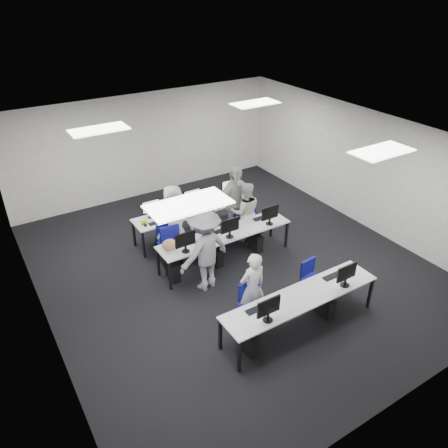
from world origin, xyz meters
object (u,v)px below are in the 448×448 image
desk_mid (225,235)px  chair_3 (211,237)px  chair_7 (244,221)px  photographer (205,250)px  chair_5 (168,247)px  student_0 (252,288)px  chair_1 (312,286)px  student_2 (174,222)px  student_3 (235,202)px  chair_4 (249,225)px  desk_front (301,298)px  student_1 (245,212)px  chair_6 (204,236)px  chair_0 (250,315)px  chair_2 (169,251)px

desk_mid → chair_3: (0.02, 0.66, -0.40)m
chair_7 → photographer: photographer is taller
chair_5 → student_0: student_0 is taller
chair_1 → student_0: bearing=170.0°
chair_7 → photographer: (-1.97, -1.46, 0.62)m
student_2 → student_3: 1.67m
chair_3 → chair_4: chair_4 is taller
chair_4 → chair_7: size_ratio=0.94×
desk_mid → chair_7: bearing=38.3°
desk_front → student_1: 3.29m
chair_6 → student_1: (1.05, -0.23, 0.48)m
chair_7 → student_2: size_ratio=0.54×
photographer → desk_mid: bearing=-156.4°
chair_5 → photographer: 1.54m
student_0 → student_2: (-0.24, 2.76, 0.14)m
chair_3 → chair_1: bearing=-78.3°
student_1 → chair_1: bearing=111.8°
desk_mid → chair_3: size_ratio=3.58×
student_1 → chair_0: bearing=81.7°
chair_3 → chair_5: bearing=168.2°
desk_front → desk_mid: size_ratio=1.00×
chair_1 → chair_2: 3.31m
chair_0 → chair_7: chair_7 is taller
chair_6 → student_0: 2.82m
desk_front → chair_7: size_ratio=3.36×
student_0 → student_3: size_ratio=0.81×
chair_0 → student_1: student_1 is taller
chair_3 → student_2: (-0.88, 0.15, 0.61)m
chair_2 → student_3: size_ratio=0.49×
student_0 → photographer: photographer is taller
desk_front → chair_3: 3.29m
student_1 → photographer: size_ratio=0.83×
student_2 → photographer: photographer is taller
desk_front → student_3: student_3 is taller
chair_3 → chair_6: bearing=135.1°
chair_1 → photographer: bearing=133.5°
chair_0 → chair_6: 2.95m
student_0 → chair_6: bearing=-100.0°
chair_0 → photographer: (-0.11, 1.49, 0.66)m
student_3 → chair_4: bearing=-35.9°
chair_4 → student_1: 0.54m
desk_front → student_3: (0.80, 3.45, 0.25)m
chair_5 → chair_2: bearing=-98.5°
chair_2 → chair_1: bearing=-48.5°
desk_mid → desk_front: bearing=-90.0°
chair_7 → chair_4: bearing=-84.9°
student_3 → photographer: (-1.68, -1.45, -0.01)m
desk_front → student_1: size_ratio=2.10×
desk_front → chair_0: size_ratio=3.78×
student_0 → student_1: 2.95m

